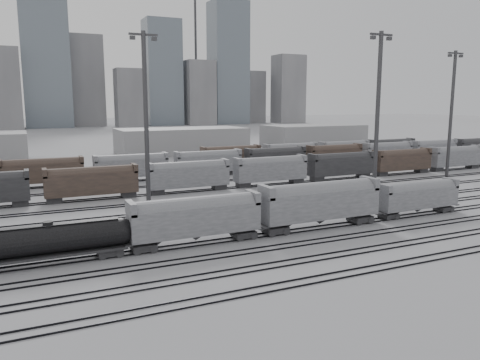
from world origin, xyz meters
name	(u,v)px	position (x,y,z in m)	size (l,w,h in m)	color
ground	(334,228)	(0.00, 0.00, 0.00)	(900.00, 900.00, 0.00)	#A2A2A6
tracks	(270,202)	(0.00, 17.50, 0.08)	(220.00, 71.50, 0.16)	black
tank_car_b	(49,241)	(-34.24, 1.00, 2.45)	(17.14, 2.86, 4.24)	black
hopper_car_a	(196,216)	(-18.61, 1.00, 3.38)	(15.31, 3.04, 5.48)	black
hopper_car_b	(320,200)	(-1.56, 1.00, 3.68)	(16.64, 3.31, 5.95)	black
hopper_car_c	(418,195)	(15.39, 1.00, 2.96)	(13.40, 2.66, 4.79)	black
light_mast_b	(146,117)	(-19.02, 21.47, 14.03)	(4.23, 0.68, 26.44)	#38383A
light_mast_c	(378,113)	(16.92, 12.14, 14.52)	(4.38, 0.70, 27.37)	#38383A
light_mast_d	(451,111)	(48.13, 24.72, 14.29)	(4.31, 0.69, 26.94)	#38383A
bg_string_near	(271,171)	(8.00, 32.00, 2.80)	(151.00, 3.00, 5.60)	gray
bg_string_mid	(275,159)	(18.00, 48.00, 2.80)	(151.00, 3.00, 5.60)	black
bg_string_far	(318,153)	(35.50, 56.00, 2.80)	(66.00, 3.00, 5.60)	brown
warehouse_mid	(182,141)	(10.00, 95.00, 4.00)	(40.00, 18.00, 8.00)	gray
warehouse_right	(313,136)	(60.00, 95.00, 4.00)	(35.00, 18.00, 8.00)	gray
skyline	(96,74)	(10.84, 280.00, 34.73)	(316.00, 22.40, 95.00)	gray
crane_left	(28,40)	(-28.74, 305.00, 57.39)	(42.00, 1.80, 100.00)	#38383A
crane_right	(197,48)	(91.26, 305.00, 57.39)	(42.00, 1.80, 100.00)	#38383A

